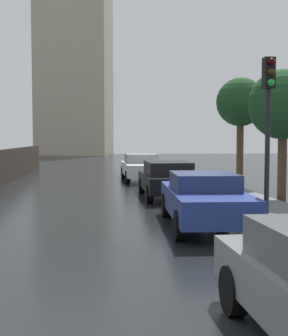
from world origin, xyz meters
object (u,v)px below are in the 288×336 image
object	(u,v)px
car_blue_behind_camera	(204,198)
car_black_mid_road	(167,178)
traffic_light	(268,108)
car_white_near_kerb	(141,167)
street_tree_near	(241,103)
street_tree_far	(283,105)

from	to	relation	value
car_blue_behind_camera	car_black_mid_road	bearing A→B (deg)	93.46
traffic_light	car_white_near_kerb	bearing A→B (deg)	98.93
car_white_near_kerb	car_blue_behind_camera	bearing A→B (deg)	-89.03
car_blue_behind_camera	street_tree_near	xyz separation A→B (m)	(3.76, 9.12, 3.05)
car_blue_behind_camera	traffic_light	world-z (taller)	traffic_light
car_white_near_kerb	traffic_light	size ratio (longest dim) A/B	1.14
traffic_light	car_black_mid_road	bearing A→B (deg)	105.74
street_tree_far	car_black_mid_road	bearing A→B (deg)	158.67
street_tree_near	traffic_light	bearing A→B (deg)	-103.45
car_blue_behind_camera	street_tree_far	world-z (taller)	street_tree_far
car_blue_behind_camera	street_tree_near	distance (m)	10.32
street_tree_far	traffic_light	bearing A→B (deg)	-116.58
traffic_light	street_tree_far	xyz separation A→B (m)	(2.16, 4.31, 0.37)
traffic_light	street_tree_far	size ratio (longest dim) A/B	0.88
car_white_near_kerb	car_black_mid_road	distance (m)	6.77
street_tree_near	street_tree_far	xyz separation A→B (m)	(-0.06, -4.94, -0.44)
car_black_mid_road	street_tree_near	world-z (taller)	street_tree_near
car_blue_behind_camera	car_white_near_kerb	bearing A→B (deg)	94.60
car_white_near_kerb	car_black_mid_road	world-z (taller)	car_white_near_kerb
car_black_mid_road	street_tree_near	distance (m)	6.00
car_black_mid_road	street_tree_near	bearing A→B (deg)	42.03
car_black_mid_road	street_tree_near	size ratio (longest dim) A/B	0.89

